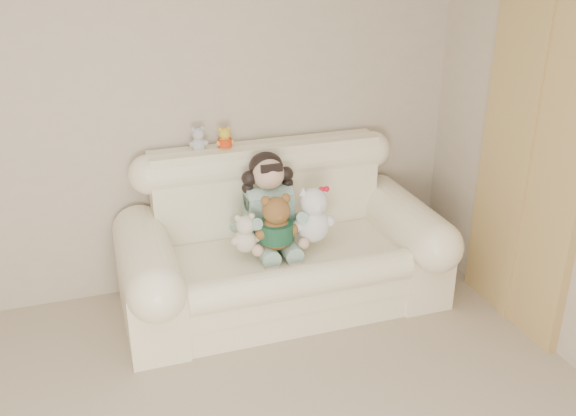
{
  "coord_description": "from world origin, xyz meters",
  "views": [
    {
      "loc": [
        -0.31,
        -1.58,
        2.37
      ],
      "look_at": [
        0.86,
        1.9,
        0.75
      ],
      "focal_mm": 40.21,
      "sensor_mm": 36.0,
      "label": 1
    }
  ],
  "objects_px": {
    "brown_teddy": "(276,218)",
    "sofa": "(283,235)",
    "cream_teddy": "(245,230)",
    "white_cat": "(313,209)",
    "seated_child": "(268,200)"
  },
  "relations": [
    {
      "from": "white_cat",
      "to": "cream_teddy",
      "type": "relative_size",
      "value": 1.5
    },
    {
      "from": "sofa",
      "to": "seated_child",
      "type": "relative_size",
      "value": 3.27
    },
    {
      "from": "brown_teddy",
      "to": "cream_teddy",
      "type": "distance_m",
      "value": 0.2
    },
    {
      "from": "brown_teddy",
      "to": "cream_teddy",
      "type": "height_order",
      "value": "brown_teddy"
    },
    {
      "from": "seated_child",
      "to": "white_cat",
      "type": "xyz_separation_m",
      "value": [
        0.24,
        -0.19,
        -0.02
      ]
    },
    {
      "from": "sofa",
      "to": "white_cat",
      "type": "distance_m",
      "value": 0.29
    },
    {
      "from": "sofa",
      "to": "brown_teddy",
      "type": "distance_m",
      "value": 0.26
    },
    {
      "from": "white_cat",
      "to": "cream_teddy",
      "type": "xyz_separation_m",
      "value": [
        -0.45,
        -0.0,
        -0.07
      ]
    },
    {
      "from": "sofa",
      "to": "white_cat",
      "type": "relative_size",
      "value": 4.71
    },
    {
      "from": "seated_child",
      "to": "cream_teddy",
      "type": "bearing_deg",
      "value": -139.66
    },
    {
      "from": "cream_teddy",
      "to": "white_cat",
      "type": "bearing_deg",
      "value": 9.58
    },
    {
      "from": "brown_teddy",
      "to": "cream_teddy",
      "type": "bearing_deg",
      "value": 176.39
    },
    {
      "from": "brown_teddy",
      "to": "cream_teddy",
      "type": "xyz_separation_m",
      "value": [
        -0.19,
        0.03,
        -0.07
      ]
    },
    {
      "from": "sofa",
      "to": "cream_teddy",
      "type": "relative_size",
      "value": 7.07
    },
    {
      "from": "brown_teddy",
      "to": "sofa",
      "type": "bearing_deg",
      "value": 61.36
    }
  ]
}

